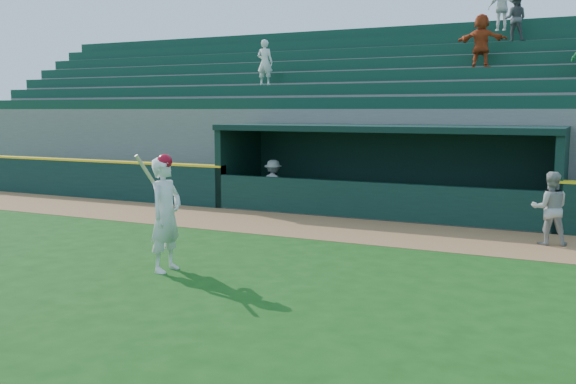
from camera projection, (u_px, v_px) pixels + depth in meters
name	position (u px, v px, depth m)	size (l,w,h in m)	color
ground	(248.00, 276.00, 11.18)	(120.00, 120.00, 0.00)	#144210
warning_track	(347.00, 229.00, 15.55)	(40.00, 3.00, 0.01)	#92633A
field_wall_left	(32.00, 176.00, 22.23)	(15.50, 0.30, 1.20)	black
wall_stripe_left	(32.00, 158.00, 22.15)	(15.50, 0.32, 0.06)	yellow
dugout_player_front	(550.00, 208.00, 13.69)	(0.77, 0.60, 1.58)	#A0A09B
dugout_player_inside	(273.00, 184.00, 18.81)	(0.93, 0.53, 1.43)	#A6A6A1
dugout	(386.00, 164.00, 18.15)	(9.40, 2.80, 2.46)	slate
stands	(427.00, 124.00, 22.08)	(34.50, 6.25, 7.08)	slate
batter_at_plate	(166.00, 213.00, 11.43)	(0.56, 0.83, 2.13)	silver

